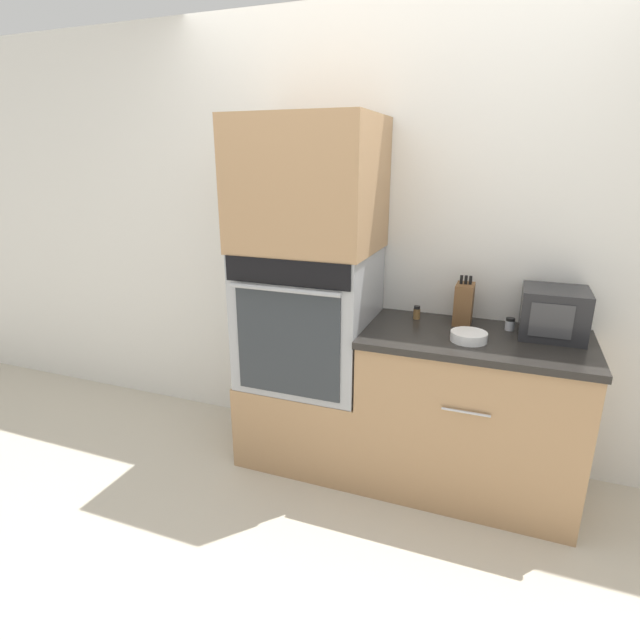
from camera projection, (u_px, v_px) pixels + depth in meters
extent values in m
plane|color=beige|center=(351.00, 494.00, 2.67)|extent=(12.00, 12.00, 0.00)
cube|color=silver|center=(389.00, 243.00, 2.84)|extent=(8.00, 0.05, 2.50)
cube|color=#A87F56|center=(310.00, 416.00, 2.99)|extent=(0.72, 0.60, 0.49)
cube|color=#9EA0A5|center=(309.00, 317.00, 2.79)|extent=(0.69, 0.59, 0.76)
cube|color=black|center=(286.00, 273.00, 2.43)|extent=(0.67, 0.01, 0.13)
cube|color=#33E54C|center=(285.00, 273.00, 2.43)|extent=(0.09, 0.00, 0.03)
cube|color=#282D33|center=(287.00, 343.00, 2.54)|extent=(0.57, 0.01, 0.57)
cylinder|color=#9EA0A5|center=(283.00, 290.00, 2.43)|extent=(0.59, 0.02, 0.02)
cube|color=#A87F56|center=(308.00, 185.00, 2.57)|extent=(0.72, 0.60, 0.67)
cube|color=#A87F56|center=(468.00, 417.00, 2.62)|extent=(1.09, 0.60, 0.83)
cube|color=black|center=(477.00, 339.00, 2.49)|extent=(1.11, 0.63, 0.03)
cylinder|color=#B7B7BC|center=(466.00, 412.00, 2.29)|extent=(0.22, 0.01, 0.01)
cube|color=#232326|center=(554.00, 313.00, 2.45)|extent=(0.30, 0.29, 0.24)
cube|color=#3D3D3F|center=(551.00, 321.00, 2.32)|extent=(0.19, 0.01, 0.16)
cube|color=brown|center=(464.00, 304.00, 2.64)|extent=(0.09, 0.14, 0.22)
cylinder|color=black|center=(461.00, 279.00, 2.60)|extent=(0.02, 0.02, 0.04)
cylinder|color=black|center=(466.00, 280.00, 2.60)|extent=(0.02, 0.02, 0.04)
cylinder|color=black|center=(471.00, 280.00, 2.59)|extent=(0.02, 0.02, 0.04)
cylinder|color=white|center=(469.00, 336.00, 2.41)|extent=(0.17, 0.17, 0.05)
cylinder|color=silver|center=(510.00, 325.00, 2.56)|extent=(0.05, 0.05, 0.05)
cylinder|color=black|center=(511.00, 319.00, 2.55)|extent=(0.04, 0.04, 0.01)
cylinder|color=brown|center=(417.00, 314.00, 2.74)|extent=(0.04, 0.04, 0.06)
cylinder|color=black|center=(417.00, 307.00, 2.73)|extent=(0.03, 0.03, 0.02)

